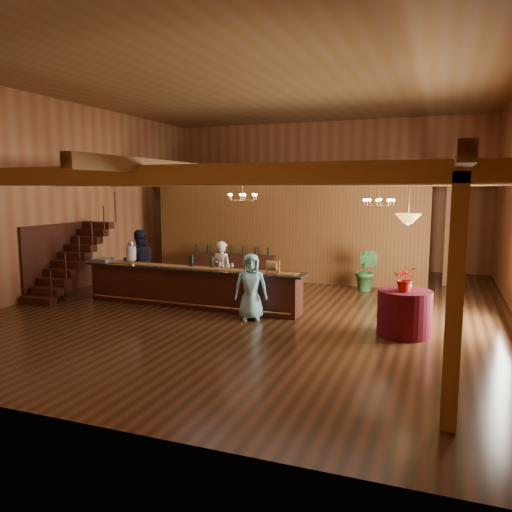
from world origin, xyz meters
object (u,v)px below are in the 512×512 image
(backbar_shelf, at_px, (232,267))
(staff_second, at_px, (139,262))
(beverage_dispenser, at_px, (131,252))
(round_table, at_px, (404,313))
(chandelier_left, at_px, (242,197))
(chandelier_right, at_px, (379,202))
(tasting_bar, at_px, (191,287))
(raffle_drum, at_px, (273,266))
(floor_plant, at_px, (367,270))
(pendant_lamp, at_px, (408,219))
(guest, at_px, (251,287))
(bartender, at_px, (222,271))

(backbar_shelf, relative_size, staff_second, 1.61)
(beverage_dispenser, xyz_separation_m, backbar_shelf, (1.28, 3.82, -0.88))
(round_table, bearing_deg, chandelier_left, 154.67)
(chandelier_right, distance_m, staff_second, 6.81)
(round_table, xyz_separation_m, chandelier_left, (-4.41, 2.09, 2.30))
(beverage_dispenser, xyz_separation_m, round_table, (7.14, -0.85, -0.83))
(round_table, bearing_deg, beverage_dispenser, 173.25)
(tasting_bar, distance_m, beverage_dispenser, 2.01)
(round_table, bearing_deg, backbar_shelf, 141.46)
(beverage_dispenser, bearing_deg, raffle_drum, -3.05)
(raffle_drum, distance_m, floor_plant, 4.01)
(tasting_bar, distance_m, raffle_drum, 2.34)
(pendant_lamp, bearing_deg, chandelier_right, 107.03)
(tasting_bar, xyz_separation_m, staff_second, (-2.06, 0.79, 0.41))
(chandelier_left, bearing_deg, pendant_lamp, -25.33)
(tasting_bar, relative_size, round_table, 5.58)
(tasting_bar, bearing_deg, backbar_shelf, 99.94)
(beverage_dispenser, bearing_deg, tasting_bar, -3.23)
(round_table, height_order, staff_second, staff_second)
(guest, bearing_deg, backbar_shelf, 96.85)
(raffle_drum, height_order, chandelier_left, chandelier_left)
(pendant_lamp, bearing_deg, staff_second, 168.21)
(pendant_lamp, bearing_deg, beverage_dispenser, 173.25)
(pendant_lamp, xyz_separation_m, guest, (-3.39, 0.06, -1.64))
(round_table, height_order, bartender, bartender)
(backbar_shelf, xyz_separation_m, chandelier_left, (1.45, -2.58, 2.36))
(staff_second, bearing_deg, raffle_drum, 130.83)
(tasting_bar, relative_size, chandelier_right, 7.60)
(guest, bearing_deg, tasting_bar, 138.95)
(beverage_dispenser, height_order, chandelier_left, chandelier_left)
(backbar_shelf, relative_size, round_table, 2.72)
(round_table, height_order, chandelier_left, chandelier_left)
(staff_second, height_order, guest, staff_second)
(bartender, relative_size, floor_plant, 1.30)
(staff_second, bearing_deg, chandelier_right, 156.62)
(beverage_dispenser, relative_size, raffle_drum, 1.76)
(tasting_bar, distance_m, chandelier_left, 2.78)
(tasting_bar, distance_m, backbar_shelf, 3.97)
(backbar_shelf, xyz_separation_m, pendant_lamp, (5.86, -4.67, 1.99))
(backbar_shelf, distance_m, staff_second, 3.51)
(staff_second, distance_m, guest, 4.23)
(chandelier_right, bearing_deg, guest, -128.58)
(chandelier_left, bearing_deg, guest, -63.23)
(backbar_shelf, bearing_deg, round_table, -43.92)
(guest, relative_size, floor_plant, 1.23)
(tasting_bar, xyz_separation_m, pendant_lamp, (5.30, -0.74, 1.89))
(chandelier_left, relative_size, bartender, 0.49)
(backbar_shelf, height_order, guest, guest)
(chandelier_left, height_order, floor_plant, chandelier_left)
(round_table, height_order, floor_plant, floor_plant)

